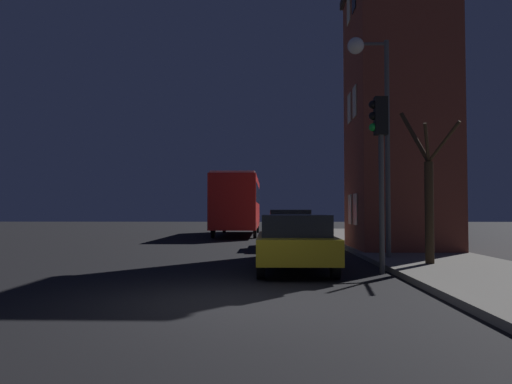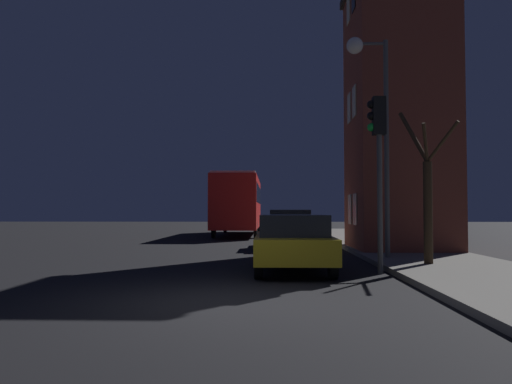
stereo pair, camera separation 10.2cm
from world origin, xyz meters
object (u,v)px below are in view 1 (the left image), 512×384
streetlamp (372,96)px  bare_tree (428,196)px  bus (238,201)px  car_near_lane (295,241)px  car_mid_lane (289,228)px  traffic_light (380,146)px

streetlamp → bare_tree: (1.05, -1.69, -2.97)m
streetlamp → bare_tree: 3.57m
bus → car_near_lane: bus is taller
bus → car_mid_lane: 10.80m
traffic_light → car_near_lane: (-1.98, 0.44, -2.25)m
traffic_light → bare_tree: bearing=37.2°
bus → car_near_lane: size_ratio=2.42×
bare_tree → car_mid_lane: bare_tree is taller
streetlamp → bare_tree: size_ratio=1.60×
bus → car_near_lane: (2.49, -18.15, -1.37)m
bare_tree → car_mid_lane: bearing=114.6°
car_near_lane → car_mid_lane: (0.20, 7.77, 0.07)m
streetlamp → car_near_lane: size_ratio=1.48×
traffic_light → car_mid_lane: bearing=102.2°
streetlamp → car_mid_lane: streetlamp is taller
bare_tree → car_near_lane: (-3.45, -0.68, -1.12)m
streetlamp → bus: size_ratio=0.61×
streetlamp → traffic_light: streetlamp is taller
streetlamp → traffic_light: size_ratio=1.55×
bare_tree → streetlamp: bearing=121.9°
bare_tree → car_near_lane: bare_tree is taller
car_near_lane → traffic_light: bearing=-12.4°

